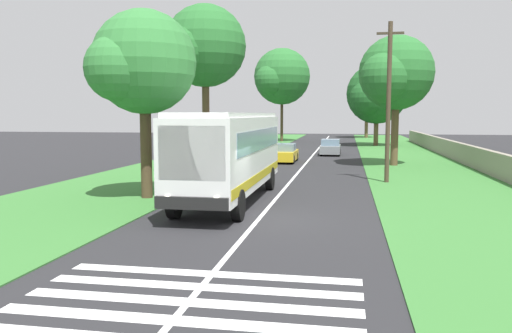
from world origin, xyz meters
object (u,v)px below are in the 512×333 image
roadside_tree_left_2 (281,78)px  coach_bus (231,151)px  trailing_car_1 (330,148)px  roadside_tree_right_1 (366,95)px  roadside_tree_left_0 (204,49)px  roadside_tree_right_2 (376,95)px  utility_pole (389,100)px  trailing_car_0 (285,153)px  roadside_tree_right_0 (394,75)px  roadside_tree_left_1 (142,65)px

roadside_tree_left_2 → coach_bus: bearing=-175.2°
trailing_car_1 → roadside_tree_right_1: bearing=-6.9°
roadside_tree_left_0 → roadside_tree_left_2: bearing=0.4°
roadside_tree_right_2 → utility_pole: 33.02m
trailing_car_1 → roadside_tree_left_2: size_ratio=0.35×
roadside_tree_left_0 → roadside_tree_right_1: (51.08, -11.31, -0.87)m
trailing_car_0 → roadside_tree_right_2: roadside_tree_right_2 is taller
roadside_tree_left_0 → roadside_tree_right_0: 13.91m
roadside_tree_right_1 → utility_pole: size_ratio=1.17×
roadside_tree_left_1 → roadside_tree_left_2: (47.75, 0.17, 2.77)m
coach_bus → roadside_tree_right_2: roadside_tree_right_2 is taller
trailing_car_0 → roadside_tree_left_1: roadside_tree_left_1 is taller
trailing_car_0 → utility_pole: bearing=-147.9°
roadside_tree_left_1 → roadside_tree_right_0: roadside_tree_right_0 is taller
roadside_tree_left_2 → trailing_car_1: bearing=-161.4°
roadside_tree_left_2 → utility_pole: (-40.66, -10.99, -4.11)m
roadside_tree_left_1 → roadside_tree_left_2: 47.84m
roadside_tree_right_2 → utility_pole: roadside_tree_right_2 is taller
utility_pole → roadside_tree_left_0: bearing=78.8°
coach_bus → roadside_tree_right_1: roadside_tree_right_1 is taller
trailing_car_0 → trailing_car_1: (7.69, -3.25, 0.00)m
trailing_car_0 → roadside_tree_left_1: 19.14m
coach_bus → roadside_tree_left_0: size_ratio=1.10×
coach_bus → roadside_tree_left_1: (-0.02, 3.88, 3.61)m
trailing_car_1 → roadside_tree_right_0: (-9.15, -4.64, 5.75)m
roadside_tree_left_0 → roadside_tree_left_2: size_ratio=0.82×
trailing_car_0 → roadside_tree_right_2: bearing=-19.7°
coach_bus → trailing_car_1: bearing=-7.4°
roadside_tree_left_1 → roadside_tree_right_2: (40.06, -11.86, 0.09)m
roadside_tree_right_1 → coach_bus: bearing=172.9°
coach_bus → trailing_car_0: bearing=-0.3°
roadside_tree_left_1 → roadside_tree_right_2: 41.78m
coach_bus → roadside_tree_right_2: bearing=-11.3°
trailing_car_1 → roadside_tree_right_0: size_ratio=0.47×
coach_bus → trailing_car_0: coach_bus is taller
roadside_tree_left_1 → utility_pole: bearing=-56.8°
roadside_tree_left_2 → roadside_tree_right_1: (12.54, -11.60, -1.81)m
trailing_car_1 → roadside_tree_right_2: 15.94m
roadside_tree_right_2 → utility_pole: (-32.97, 1.04, -1.44)m
coach_bus → roadside_tree_right_0: (16.55, -8.00, 4.27)m
coach_bus → roadside_tree_right_2: size_ratio=1.18×
roadside_tree_right_0 → trailing_car_1: bearing=26.9°
roadside_tree_left_1 → roadside_tree_right_0: (16.56, -11.88, 0.66)m
coach_bus → roadside_tree_left_2: bearing=4.8°
coach_bus → trailing_car_0: 18.06m
roadside_tree_right_0 → roadside_tree_right_2: bearing=0.0°
coach_bus → utility_pole: size_ratio=1.32×
coach_bus → trailing_car_1: 25.96m
roadside_tree_left_1 → utility_pole: utility_pole is taller
roadside_tree_left_0 → roadside_tree_right_0: size_ratio=1.11×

